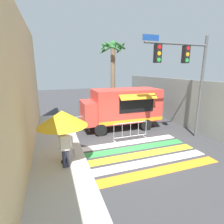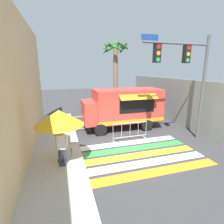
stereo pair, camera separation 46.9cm
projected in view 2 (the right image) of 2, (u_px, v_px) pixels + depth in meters
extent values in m
plane|color=#38383A|center=(130.00, 150.00, 9.10)|extent=(60.00, 60.00, 0.00)
cube|color=#B7B5AD|center=(32.00, 162.00, 7.77)|extent=(4.40, 16.00, 0.18)
cube|color=#DBBC84|center=(18.00, 90.00, 6.94)|extent=(0.25, 16.00, 6.59)
cube|color=gray|center=(181.00, 102.00, 12.97)|extent=(0.20, 16.00, 3.39)
cube|color=orange|center=(150.00, 173.00, 7.08)|extent=(6.40, 0.56, 0.01)
cube|color=white|center=(142.00, 164.00, 7.78)|extent=(6.40, 0.56, 0.01)
cube|color=yellow|center=(135.00, 156.00, 8.49)|extent=(6.40, 0.56, 0.01)
cube|color=green|center=(129.00, 149.00, 9.20)|extent=(6.40, 0.56, 0.01)
cube|color=white|center=(124.00, 143.00, 9.90)|extent=(6.40, 0.56, 0.01)
cube|color=#D13D33|center=(127.00, 105.00, 12.23)|extent=(4.59, 2.22, 2.16)
cube|color=#D13D33|center=(95.00, 112.00, 11.67)|extent=(1.62, 2.04, 1.46)
cube|color=#1E232D|center=(83.00, 107.00, 11.37)|extent=(0.06, 1.77, 0.55)
cube|color=black|center=(137.00, 105.00, 11.22)|extent=(2.43, 0.03, 0.97)
cube|color=orange|center=(139.00, 97.00, 10.89)|extent=(2.53, 0.43, 0.31)
cube|color=orange|center=(133.00, 121.00, 11.40)|extent=(4.59, 0.01, 0.24)
cylinder|color=black|center=(101.00, 130.00, 10.98)|extent=(0.77, 0.22, 0.77)
cylinder|color=black|center=(94.00, 121.00, 12.88)|extent=(0.77, 0.22, 0.77)
cylinder|color=black|center=(147.00, 125.00, 11.89)|extent=(0.77, 0.22, 0.77)
cylinder|color=black|center=(135.00, 117.00, 13.79)|extent=(0.77, 0.22, 0.77)
cylinder|color=#515456|center=(202.00, 90.00, 10.03)|extent=(0.16, 0.16, 5.88)
cylinder|color=#515456|center=(177.00, 44.00, 8.90)|extent=(3.89, 0.11, 0.11)
cube|color=black|center=(186.00, 54.00, 9.16)|extent=(0.32, 0.28, 0.90)
cylinder|color=red|center=(189.00, 48.00, 8.96)|extent=(0.20, 0.02, 0.20)
cylinder|color=#F2A519|center=(188.00, 54.00, 9.03)|extent=(0.20, 0.02, 0.20)
cylinder|color=green|center=(188.00, 60.00, 9.10)|extent=(0.20, 0.02, 0.20)
cube|color=black|center=(157.00, 53.00, 8.67)|extent=(0.32, 0.28, 0.90)
cylinder|color=red|center=(159.00, 47.00, 8.47)|extent=(0.20, 0.02, 0.20)
cylinder|color=#F2A519|center=(158.00, 53.00, 8.54)|extent=(0.20, 0.02, 0.20)
cylinder|color=green|center=(158.00, 60.00, 8.61)|extent=(0.20, 0.02, 0.20)
cube|color=navy|center=(150.00, 37.00, 8.38)|extent=(0.90, 0.02, 0.28)
cylinder|color=black|center=(62.00, 160.00, 7.66)|extent=(0.36, 0.36, 0.06)
cylinder|color=#B2B2B7|center=(60.00, 136.00, 7.39)|extent=(0.04, 0.04, 2.30)
cone|color=yellow|center=(59.00, 118.00, 7.19)|extent=(2.04, 2.04, 0.64)
cylinder|color=#4C4C51|center=(61.00, 154.00, 7.86)|extent=(0.02, 0.02, 0.44)
cylinder|color=#4C4C51|center=(72.00, 152.00, 7.99)|extent=(0.02, 0.02, 0.44)
cylinder|color=#4C4C51|center=(61.00, 149.00, 8.28)|extent=(0.02, 0.02, 0.44)
cylinder|color=#4C4C51|center=(71.00, 148.00, 8.40)|extent=(0.02, 0.02, 0.44)
cube|color=beige|center=(66.00, 146.00, 8.07)|extent=(0.47, 0.47, 0.03)
cube|color=beige|center=(65.00, 140.00, 8.23)|extent=(0.47, 0.03, 0.42)
cylinder|color=#2D3347|center=(60.00, 158.00, 7.17)|extent=(0.13, 0.13, 0.76)
cylinder|color=#2D3347|center=(64.00, 157.00, 7.21)|extent=(0.13, 0.13, 0.76)
cube|color=silver|center=(61.00, 142.00, 7.03)|extent=(0.34, 0.20, 0.62)
cylinder|color=silver|center=(55.00, 142.00, 6.96)|extent=(0.09, 0.09, 0.52)
cylinder|color=silver|center=(66.00, 141.00, 7.08)|extent=(0.09, 0.09, 0.52)
sphere|color=tan|center=(60.00, 132.00, 6.92)|extent=(0.21, 0.21, 0.21)
cylinder|color=#B7BABF|center=(130.00, 123.00, 10.20)|extent=(2.10, 0.04, 0.04)
cylinder|color=#B7BABF|center=(130.00, 137.00, 10.41)|extent=(2.10, 0.04, 0.04)
cylinder|color=#B7BABF|center=(113.00, 132.00, 10.01)|extent=(0.02, 0.02, 0.85)
cylinder|color=#B7BABF|center=(122.00, 131.00, 10.16)|extent=(0.02, 0.02, 0.85)
cylinder|color=#B7BABF|center=(130.00, 130.00, 10.30)|extent=(0.02, 0.02, 0.85)
cylinder|color=#B7BABF|center=(138.00, 129.00, 10.45)|extent=(0.02, 0.02, 0.85)
cylinder|color=#B7BABF|center=(146.00, 128.00, 10.60)|extent=(0.02, 0.02, 0.85)
cube|color=#B7BABF|center=(114.00, 141.00, 10.17)|extent=(0.06, 0.44, 0.03)
cube|color=#B7BABF|center=(145.00, 137.00, 10.73)|extent=(0.06, 0.44, 0.03)
cylinder|color=#B7BABF|center=(76.00, 117.00, 11.51)|extent=(1.87, 0.04, 0.04)
cylinder|color=#B7BABF|center=(77.00, 129.00, 11.72)|extent=(1.87, 0.04, 0.04)
cylinder|color=#B7BABF|center=(62.00, 124.00, 11.35)|extent=(0.02, 0.02, 0.85)
cylinder|color=#B7BABF|center=(69.00, 124.00, 11.48)|extent=(0.02, 0.02, 0.85)
cylinder|color=#B7BABF|center=(76.00, 123.00, 11.62)|extent=(0.02, 0.02, 0.85)
cylinder|color=#B7BABF|center=(83.00, 122.00, 11.75)|extent=(0.02, 0.02, 0.85)
cylinder|color=#B7BABF|center=(90.00, 122.00, 11.88)|extent=(0.02, 0.02, 0.85)
cube|color=#B7BABF|center=(63.00, 133.00, 11.51)|extent=(0.06, 0.44, 0.03)
cube|color=#B7BABF|center=(90.00, 130.00, 12.01)|extent=(0.06, 0.44, 0.03)
cylinder|color=#7A664C|center=(115.00, 82.00, 15.39)|extent=(0.40, 0.40, 5.97)
sphere|color=#2D6B33|center=(116.00, 44.00, 14.64)|extent=(0.60, 0.60, 0.60)
ellipsoid|color=#2D6B33|center=(123.00, 48.00, 15.00)|extent=(0.43, 1.43, 0.92)
ellipsoid|color=#2D6B33|center=(120.00, 47.00, 15.26)|extent=(1.11, 1.25, 0.61)
ellipsoid|color=#2D6B33|center=(110.00, 49.00, 15.42)|extent=(1.67, 0.69, 1.06)
ellipsoid|color=#2D6B33|center=(106.00, 47.00, 14.81)|extent=(0.96, 1.63, 0.73)
ellipsoid|color=#2D6B33|center=(110.00, 46.00, 14.16)|extent=(0.96, 1.31, 0.64)
ellipsoid|color=#2D6B33|center=(115.00, 46.00, 14.00)|extent=(1.39, 0.70, 0.90)
ellipsoid|color=#2D6B33|center=(123.00, 46.00, 14.20)|extent=(1.42, 1.05, 0.64)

